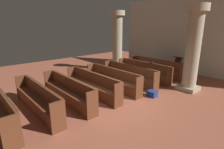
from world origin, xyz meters
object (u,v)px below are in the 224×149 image
object	(u,v)px
lectern	(177,67)
pew_row_3	(112,78)
pew_row_1	(143,70)
pew_row_5	(68,90)
pillar_aisle_side	(193,48)
pew_row_4	(92,83)
pew_row_0	(156,67)
pillar_far_side	(117,40)
hymn_book	(152,63)
kneeler_box_blue	(152,94)
pew_row_6	(37,98)
pew_row_2	(129,74)

from	to	relation	value
lectern	pew_row_3	bearing A→B (deg)	-99.77
pew_row_1	pew_row_3	bearing A→B (deg)	-90.00
pew_row_5	pillar_aisle_side	distance (m)	5.55
pew_row_4	pew_row_0	bearing A→B (deg)	90.00
pew_row_4	pillar_far_side	xyz separation A→B (m)	(-2.42, 3.73, 1.44)
pillar_far_side	hymn_book	size ratio (longest dim) A/B	19.76
pew_row_0	pew_row_4	size ratio (longest dim) A/B	1.00
pew_row_1	pillar_aisle_side	xyz separation A→B (m)	(2.47, 0.20, 1.44)
pew_row_1	kneeler_box_blue	distance (m)	2.54
pew_row_3	pew_row_6	size ratio (longest dim) A/B	1.00
pillar_far_side	pew_row_4	bearing A→B (deg)	-57.10
pew_row_5	hymn_book	size ratio (longest dim) A/B	17.75
pew_row_4	lectern	xyz separation A→B (m)	(0.78, 5.68, -0.04)
lectern	pew_row_6	bearing A→B (deg)	-95.61
pillar_aisle_side	hymn_book	xyz separation A→B (m)	(-2.03, -0.01, -0.99)
lectern	pew_row_1	bearing A→B (deg)	-109.09
pew_row_6	pillar_far_side	distance (m)	6.64
lectern	pew_row_5	bearing A→B (deg)	-96.54
pew_row_2	hymn_book	size ratio (longest dim) A/B	17.75
pew_row_1	pew_row_6	xyz separation A→B (m)	(0.00, -5.70, 0.00)
pew_row_6	hymn_book	world-z (taller)	hymn_book
pew_row_1	hymn_book	bearing A→B (deg)	23.12
pew_row_4	pillar_far_side	world-z (taller)	pillar_far_side
pew_row_3	lectern	size ratio (longest dim) A/B	3.08
pew_row_0	pew_row_4	xyz separation A→B (m)	(0.00, -4.56, 0.00)
pew_row_2	pew_row_3	xyz separation A→B (m)	(0.00, -1.14, 0.00)
pew_row_6	pew_row_0	bearing A→B (deg)	90.00
pew_row_3	kneeler_box_blue	distance (m)	1.97
pillar_far_side	pew_row_0	bearing A→B (deg)	18.97
pew_row_0	pew_row_1	size ratio (longest dim) A/B	1.00
pew_row_0	pew_row_1	bearing A→B (deg)	-90.00
pew_row_4	pew_row_6	size ratio (longest dim) A/B	1.00
pew_row_4	pillar_aisle_side	bearing A→B (deg)	55.76
pew_row_0	pew_row_4	distance (m)	4.56
pew_row_5	lectern	world-z (taller)	lectern
pew_row_3	pillar_far_side	distance (m)	3.82
pew_row_2	pew_row_5	distance (m)	3.42
pew_row_4	kneeler_box_blue	size ratio (longest dim) A/B	8.76
pew_row_6	lectern	distance (m)	8.00
kneeler_box_blue	lectern	bearing A→B (deg)	105.02
pew_row_0	pew_row_6	bearing A→B (deg)	-90.00
pew_row_3	pew_row_5	size ratio (longest dim) A/B	1.00
kneeler_box_blue	hymn_book	bearing A→B (deg)	126.72
pew_row_6	hymn_book	bearing A→B (deg)	85.77
pew_row_0	pew_row_3	size ratio (longest dim) A/B	1.00
pew_row_1	lectern	bearing A→B (deg)	70.91
pew_row_6	lectern	xyz separation A→B (m)	(0.78, 7.96, -0.04)
pillar_far_side	lectern	size ratio (longest dim) A/B	3.43
pew_row_5	kneeler_box_blue	bearing A→B (deg)	57.18
pew_row_1	hymn_book	xyz separation A→B (m)	(0.44, 0.19, 0.45)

